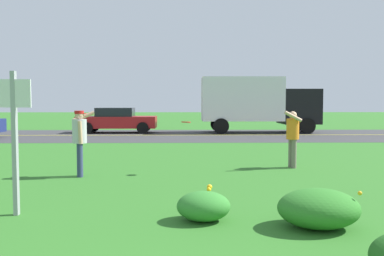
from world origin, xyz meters
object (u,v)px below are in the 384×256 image
at_px(person_thrower_red_cap_gray_shirt, 80,136).
at_px(frisbee_red, 186,122).
at_px(person_catcher_orange_shirt, 292,134).
at_px(car_red_center_left, 117,120).
at_px(box_truck_black, 257,102).
at_px(sign_post_near_path, 14,128).

relative_size(person_thrower_red_cap_gray_shirt, frisbee_red, 6.83).
relative_size(person_catcher_orange_shirt, frisbee_red, 6.72).
distance_m(person_thrower_red_cap_gray_shirt, frisbee_red, 2.60).
xyz_separation_m(frisbee_red, car_red_center_left, (-3.92, 14.04, -0.55)).
distance_m(person_catcher_orange_shirt, box_truck_black, 13.26).
bearing_deg(box_truck_black, frisbee_red, -106.74).
bearing_deg(car_red_center_left, sign_post_near_path, -86.18).
relative_size(sign_post_near_path, box_truck_black, 0.34).
bearing_deg(person_catcher_orange_shirt, sign_post_near_path, -140.01).
bearing_deg(box_truck_black, car_red_center_left, 180.00).
xyz_separation_m(car_red_center_left, box_truck_black, (8.14, -0.00, 1.06)).
xyz_separation_m(sign_post_near_path, car_red_center_left, (-1.20, 17.89, -0.65)).
relative_size(sign_post_near_path, person_thrower_red_cap_gray_shirt, 1.44).
height_order(sign_post_near_path, person_catcher_orange_shirt, sign_post_near_path).
height_order(person_thrower_red_cap_gray_shirt, person_catcher_orange_shirt, person_thrower_red_cap_gray_shirt).
height_order(person_thrower_red_cap_gray_shirt, box_truck_black, box_truck_black).
distance_m(sign_post_near_path, car_red_center_left, 17.94).
bearing_deg(frisbee_red, box_truck_black, 73.26).
xyz_separation_m(sign_post_near_path, person_thrower_red_cap_gray_shirt, (0.17, 3.48, -0.42)).
bearing_deg(frisbee_red, sign_post_near_path, -125.26).
xyz_separation_m(person_catcher_orange_shirt, car_red_center_left, (-6.83, 13.17, -0.18)).
height_order(person_catcher_orange_shirt, car_red_center_left, person_catcher_orange_shirt).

